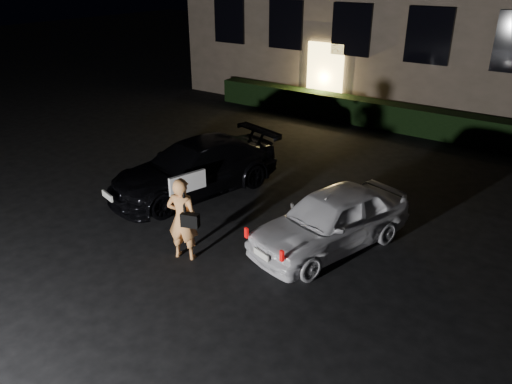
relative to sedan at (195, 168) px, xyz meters
The scene contains 5 objects.
ground 4.03m from the sedan, 48.11° to the right, with size 80.00×80.00×0.00m, color black.
hedge 7.99m from the sedan, 70.58° to the left, with size 15.00×0.70×0.85m, color black.
sedan is the anchor object (origin of this frame).
hatch 3.85m from the sedan, ahead, with size 2.33×3.70×1.18m.
man 2.96m from the sedan, 52.36° to the right, with size 0.74×0.56×1.61m.
Camera 1 is at (4.88, -5.16, 5.05)m, focal length 35.00 mm.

